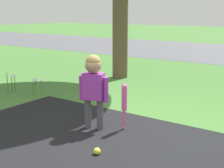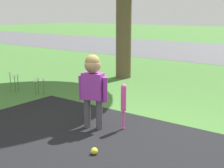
% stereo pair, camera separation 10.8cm
% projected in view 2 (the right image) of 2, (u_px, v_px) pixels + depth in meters
% --- Properties ---
extents(ground_plane, '(60.00, 60.00, 0.00)m').
position_uv_depth(ground_plane, '(122.00, 146.00, 3.47)').
color(ground_plane, '#3D6B2D').
extents(child, '(0.37, 0.21, 0.95)m').
position_uv_depth(child, '(93.00, 81.00, 3.86)').
color(child, '#4C4751').
rests_on(child, ground).
extents(baseball_bat, '(0.07, 0.07, 0.59)m').
position_uv_depth(baseball_bat, '(124.00, 100.00, 3.87)').
color(baseball_bat, '#E54CA5').
rests_on(baseball_bat, ground).
extents(sports_ball, '(0.08, 0.08, 0.08)m').
position_uv_depth(sports_ball, '(94.00, 151.00, 3.25)').
color(sports_ball, yellow).
rests_on(sports_ball, ground).
extents(flower_bed, '(0.69, 0.31, 0.40)m').
position_uv_depth(flower_bed, '(26.00, 78.00, 5.65)').
color(flower_bed, '#38702D').
rests_on(flower_bed, ground).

